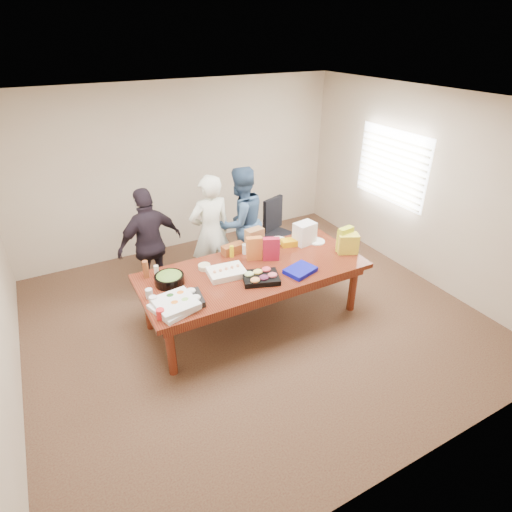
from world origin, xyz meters
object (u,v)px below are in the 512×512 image
office_chair (278,233)px  sheet_cake (226,272)px  conference_table (254,294)px  person_center (211,233)px  salad_bowl (169,279)px  person_right (241,222)px

office_chair → sheet_cake: 1.86m
conference_table → person_center: person_center is taller
office_chair → salad_bowl: 2.35m
office_chair → person_center: size_ratio=0.58×
person_right → salad_bowl: 1.71m
person_right → salad_bowl: (-1.41, -0.97, -0.03)m
sheet_cake → salad_bowl: (-0.66, 0.14, 0.02)m
conference_table → office_chair: office_chair is taller
person_center → sheet_cake: (-0.22, -0.99, -0.05)m
person_center → person_right: size_ratio=1.00×
conference_table → salad_bowl: 1.11m
person_center → person_right: bearing=-169.9°
conference_table → sheet_cake: (-0.35, 0.03, 0.41)m
conference_table → person_center: 1.13m
office_chair → sheet_cake: size_ratio=2.25×
salad_bowl → conference_table: bearing=-9.8°
conference_table → office_chair: bearing=47.7°
office_chair → sheet_cake: bearing=-160.9°
office_chair → person_center: (-1.21, -0.16, 0.35)m
office_chair → salad_bowl: bearing=-174.0°
person_center → salad_bowl: person_center is taller
conference_table → salad_bowl: size_ratio=8.16×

